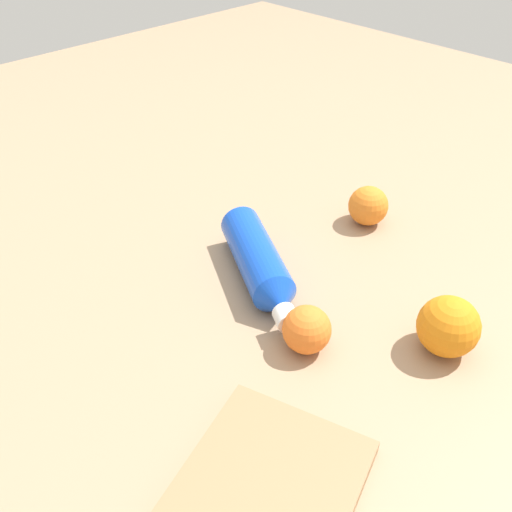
# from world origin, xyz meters

# --- Properties ---
(ground_plane) EXTENTS (2.40, 2.40, 0.00)m
(ground_plane) POSITION_xyz_m (0.00, 0.00, 0.00)
(ground_plane) COLOR #9E7F60
(water_bottle) EXTENTS (0.16, 0.24, 0.06)m
(water_bottle) POSITION_xyz_m (-0.02, -0.03, 0.03)
(water_bottle) COLOR blue
(water_bottle) RESTS_ON ground_plane
(orange_0) EXTENTS (0.07, 0.07, 0.07)m
(orange_0) POSITION_xyz_m (0.23, -0.04, 0.03)
(orange_0) COLOR orange
(orange_0) RESTS_ON ground_plane
(orange_1) EXTENTS (0.08, 0.08, 0.08)m
(orange_1) POSITION_xyz_m (0.06, -0.30, 0.04)
(orange_1) COLOR orange
(orange_1) RESTS_ON ground_plane
(orange_2) EXTENTS (0.06, 0.06, 0.06)m
(orange_2) POSITION_xyz_m (-0.07, -0.17, 0.03)
(orange_2) COLOR orange
(orange_2) RESTS_ON ground_plane
(cutting_board) EXTENTS (0.25, 0.23, 0.02)m
(cutting_board) POSITION_xyz_m (-0.26, -0.28, 0.01)
(cutting_board) COLOR #99724C
(cutting_board) RESTS_ON ground_plane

